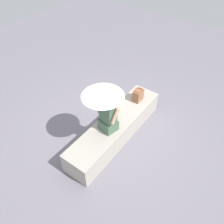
# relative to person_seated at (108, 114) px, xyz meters

# --- Properties ---
(ground_plane) EXTENTS (14.00, 14.00, 0.00)m
(ground_plane) POSITION_rel_person_seated_xyz_m (0.26, 0.00, -0.86)
(ground_plane) COLOR slate
(stone_bench) EXTENTS (2.65, 0.61, 0.48)m
(stone_bench) POSITION_rel_person_seated_xyz_m (0.26, 0.00, -0.63)
(stone_bench) COLOR #A8A093
(stone_bench) RESTS_ON ground
(person_seated) EXTENTS (0.35, 0.50, 0.90)m
(person_seated) POSITION_rel_person_seated_xyz_m (0.00, 0.00, 0.00)
(person_seated) COLOR #47664C
(person_seated) RESTS_ON stone_bench
(parasol) EXTENTS (0.78, 0.78, 1.05)m
(parasol) POSITION_rel_person_seated_xyz_m (-0.06, 0.07, 0.55)
(parasol) COLOR #B7B7BC
(parasol) RESTS_ON stone_bench
(handbag_black) EXTENTS (0.25, 0.19, 0.29)m
(handbag_black) POSITION_rel_person_seated_xyz_m (1.11, -0.01, -0.25)
(handbag_black) COLOR brown
(handbag_black) RESTS_ON stone_bench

